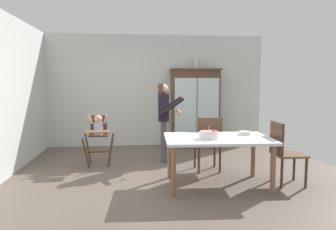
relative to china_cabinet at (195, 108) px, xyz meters
name	(u,v)px	position (x,y,z in m)	size (l,w,h in m)	color
ground_plane	(168,176)	(-0.94, -2.37, -0.95)	(6.24, 6.24, 0.00)	#66564C
wall_back	(156,91)	(-0.94, 0.26, 0.40)	(5.32, 0.06, 2.70)	silver
china_cabinet	(195,108)	(0.00, 0.00, 0.00)	(1.20, 0.48, 1.88)	#4C3323
ceramic_vase	(196,64)	(0.01, 0.00, 1.05)	(0.13, 0.13, 0.27)	#B2B7B2
high_chair_with_toddler	(98,131)	(-2.15, -1.51, -0.29)	(0.60, 0.70, 0.95)	#4C3323
adult_person	(164,113)	(-0.91, -1.43, 0.02)	(0.52, 0.51, 1.53)	#47474C
dining_table	(218,143)	(-0.25, -2.92, -0.29)	(1.62, 1.11, 0.74)	silver
birthday_cake	(209,135)	(-0.41, -3.01, -0.15)	(0.28, 0.28, 0.19)	white
serving_bowl	(244,133)	(0.23, -2.74, -0.18)	(0.18, 0.18, 0.06)	silver
dining_chair_far_side	(209,140)	(-0.21, -2.19, -0.39)	(0.45, 0.45, 0.96)	#4C3323
dining_chair_right_end	(283,149)	(0.75, -2.98, -0.39)	(0.46, 0.46, 0.96)	#4C3323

